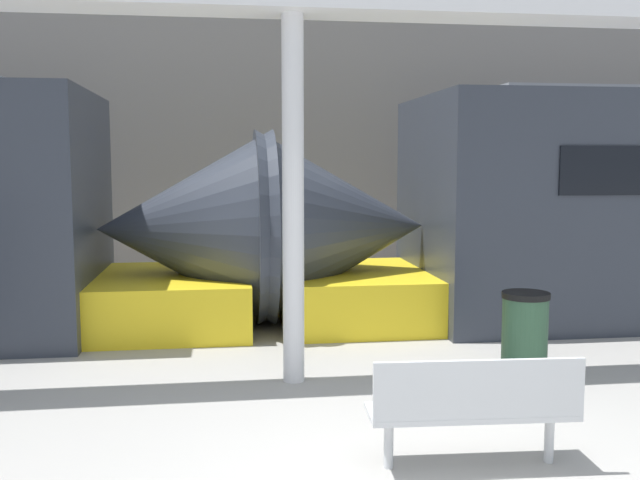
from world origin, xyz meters
TOP-DOWN VIEW (x-y plane):
  - station_wall at (0.00, 9.51)m, footprint 56.00×0.20m
  - bench_near at (0.47, 0.47)m, footprint 1.51×0.52m
  - trash_bin at (1.78, 2.57)m, footprint 0.49×0.49m
  - support_column_near at (-0.59, 2.73)m, footprint 0.21×0.21m

SIDE VIEW (x-z plane):
  - trash_bin at x=1.78m, z-range 0.00..0.88m
  - bench_near at x=0.47m, z-range 0.07..0.90m
  - support_column_near at x=-0.59m, z-range 0.00..3.61m
  - station_wall at x=0.00m, z-range 0.00..5.00m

